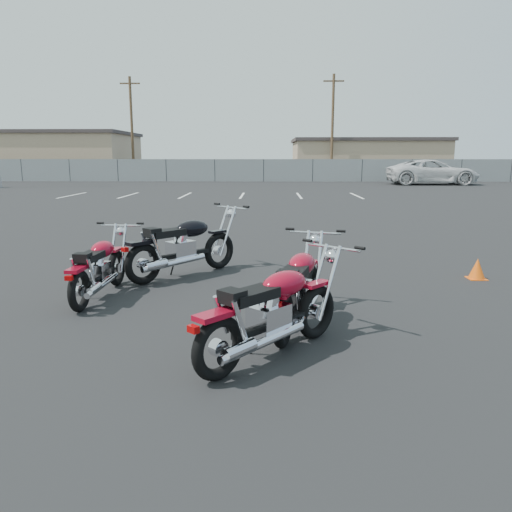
{
  "coord_description": "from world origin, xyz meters",
  "views": [
    {
      "loc": [
        0.36,
        -6.27,
        2.03
      ],
      "look_at": [
        0.2,
        0.6,
        0.65
      ],
      "focal_mm": 35.0,
      "sensor_mm": 36.0,
      "label": 1
    }
  ],
  "objects_px": {
    "motorcycle_third_red": "(273,312)",
    "motorcycle_rear_red": "(299,288)",
    "motorcycle_second_black": "(183,246)",
    "white_van": "(433,165)",
    "motorcycle_front_red": "(99,267)"
  },
  "relations": [
    {
      "from": "motorcycle_third_red",
      "to": "motorcycle_rear_red",
      "type": "bearing_deg",
      "value": 71.56
    },
    {
      "from": "motorcycle_second_black",
      "to": "motorcycle_rear_red",
      "type": "bearing_deg",
      "value": -54.14
    },
    {
      "from": "motorcycle_rear_red",
      "to": "white_van",
      "type": "height_order",
      "value": "white_van"
    },
    {
      "from": "motorcycle_rear_red",
      "to": "white_van",
      "type": "distance_m",
      "value": 33.33
    },
    {
      "from": "motorcycle_third_red",
      "to": "white_van",
      "type": "xyz_separation_m",
      "value": [
        11.93,
        32.21,
        0.93
      ]
    },
    {
      "from": "motorcycle_second_black",
      "to": "motorcycle_front_red",
      "type": "bearing_deg",
      "value": -126.71
    },
    {
      "from": "white_van",
      "to": "motorcycle_front_red",
      "type": "bearing_deg",
      "value": 154.56
    },
    {
      "from": "motorcycle_second_black",
      "to": "motorcycle_third_red",
      "type": "xyz_separation_m",
      "value": [
        1.49,
        -3.49,
        -0.04
      ]
    },
    {
      "from": "motorcycle_second_black",
      "to": "white_van",
      "type": "distance_m",
      "value": 31.71
    },
    {
      "from": "motorcycle_front_red",
      "to": "motorcycle_second_black",
      "type": "xyz_separation_m",
      "value": [
        1.0,
        1.34,
        0.08
      ]
    },
    {
      "from": "motorcycle_third_red",
      "to": "white_van",
      "type": "height_order",
      "value": "white_van"
    },
    {
      "from": "motorcycle_third_red",
      "to": "white_van",
      "type": "relative_size",
      "value": 0.25
    },
    {
      "from": "motorcycle_front_red",
      "to": "white_van",
      "type": "relative_size",
      "value": 0.27
    },
    {
      "from": "motorcycle_rear_red",
      "to": "white_van",
      "type": "bearing_deg",
      "value": 69.62
    },
    {
      "from": "motorcycle_second_black",
      "to": "white_van",
      "type": "height_order",
      "value": "white_van"
    }
  ]
}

